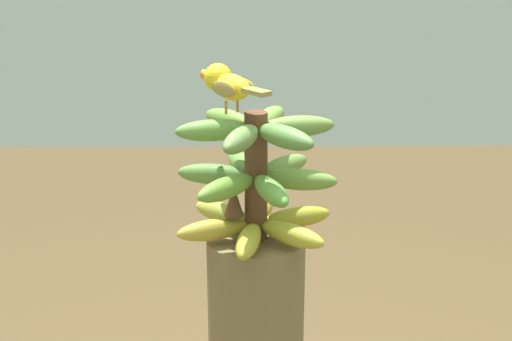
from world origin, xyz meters
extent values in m
cylinder|color=brown|center=(0.00, 0.00, 1.11)|extent=(0.04, 0.04, 0.24)
ellipsoid|color=#ACB13C|center=(0.06, -0.05, 1.02)|extent=(0.13, 0.12, 0.04)
ellipsoid|color=gold|center=(0.08, 0.03, 1.02)|extent=(0.14, 0.08, 0.04)
ellipsoid|color=#A9A42F|center=(0.01, 0.08, 1.02)|extent=(0.06, 0.14, 0.04)
ellipsoid|color=gold|center=(-0.06, 0.05, 1.02)|extent=(0.13, 0.12, 0.04)
ellipsoid|color=#AAA429|center=(-0.08, -0.03, 1.02)|extent=(0.14, 0.08, 0.04)
ellipsoid|color=gold|center=(-0.01, -0.08, 1.02)|extent=(0.06, 0.14, 0.04)
ellipsoid|color=#5D933B|center=(-0.03, 0.08, 1.11)|extent=(0.08, 0.14, 0.04)
ellipsoid|color=olive|center=(-0.08, 0.02, 1.11)|extent=(0.14, 0.07, 0.04)
ellipsoid|color=olive|center=(-0.05, -0.06, 1.11)|extent=(0.12, 0.13, 0.04)
ellipsoid|color=#6A9A45|center=(0.03, -0.08, 1.11)|extent=(0.08, 0.14, 0.04)
ellipsoid|color=#5C8A3F|center=(0.08, -0.02, 1.11)|extent=(0.14, 0.07, 0.04)
ellipsoid|color=olive|center=(0.05, 0.06, 1.11)|extent=(0.12, 0.13, 0.04)
ellipsoid|color=olive|center=(-0.07, -0.01, 1.20)|extent=(0.14, 0.06, 0.04)
ellipsoid|color=olive|center=(-0.03, -0.07, 1.20)|extent=(0.08, 0.14, 0.04)
ellipsoid|color=olive|center=(0.05, -0.06, 1.20)|extent=(0.12, 0.13, 0.04)
ellipsoid|color=#62953F|center=(0.07, 0.01, 1.20)|extent=(0.14, 0.06, 0.04)
ellipsoid|color=#668A46|center=(0.03, 0.07, 1.20)|extent=(0.08, 0.14, 0.04)
ellipsoid|color=#5D8B44|center=(-0.05, 0.06, 1.20)|extent=(0.12, 0.13, 0.04)
cone|color=brown|center=(0.04, 0.02, 1.07)|extent=(0.04, 0.04, 0.06)
cylinder|color=#C68933|center=(0.03, 0.00, 1.24)|extent=(0.01, 0.00, 0.02)
cylinder|color=#C68933|center=(0.05, 0.01, 1.24)|extent=(0.01, 0.00, 0.02)
ellipsoid|color=yellow|center=(0.04, 0.01, 1.28)|extent=(0.09, 0.09, 0.05)
ellipsoid|color=olive|center=(0.02, -0.01, 1.28)|extent=(0.05, 0.06, 0.03)
ellipsoid|color=olive|center=(0.06, 0.02, 1.28)|extent=(0.05, 0.06, 0.03)
cube|color=olive|center=(0.00, 0.06, 1.28)|extent=(0.05, 0.06, 0.01)
sphere|color=yellow|center=(0.07, -0.02, 1.29)|extent=(0.05, 0.05, 0.05)
sphere|color=black|center=(0.09, -0.02, 1.29)|extent=(0.01, 0.01, 0.01)
cone|color=orange|center=(0.09, -0.05, 1.29)|extent=(0.03, 0.03, 0.02)
camera|label=1|loc=(0.02, 1.25, 1.53)|focal=50.73mm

